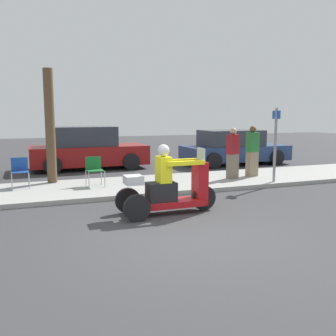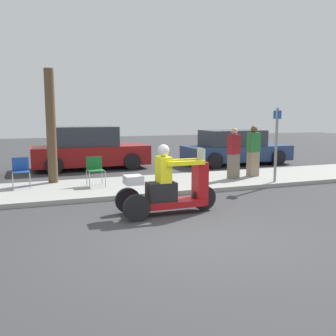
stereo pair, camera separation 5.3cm
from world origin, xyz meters
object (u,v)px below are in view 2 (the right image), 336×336
parked_car_lot_left (235,148)px  tree_trunk (51,126)px  spectator_end_of_line (253,152)px  folding_chair_set_back (21,169)px  motorcycle_trike (169,189)px  street_sign (276,142)px  folding_chair_curbside (95,168)px  parked_car_lot_center (89,149)px  spectator_by_tree (234,154)px

parked_car_lot_left → tree_trunk: bearing=-162.2°
spectator_end_of_line → folding_chair_set_back: bearing=174.8°
motorcycle_trike → street_sign: (4.09, 1.86, 0.78)m
folding_chair_set_back → folding_chair_curbside: bearing=-14.0°
motorcycle_trike → folding_chair_set_back: motorcycle_trike is taller
spectator_end_of_line → parked_car_lot_center: 6.42m
motorcycle_trike → parked_car_lot_center: bearing=94.6°
folding_chair_set_back → parked_car_lot_center: bearing=57.2°
folding_chair_curbside → parked_car_lot_center: bearing=83.9°
folding_chair_curbside → motorcycle_trike: bearing=-71.5°
motorcycle_trike → parked_car_lot_left: motorcycle_trike is taller
spectator_end_of_line → street_sign: size_ratio=0.75×
folding_chair_curbside → parked_car_lot_center: 4.28m
spectator_end_of_line → motorcycle_trike: bearing=-143.5°
folding_chair_curbside → parked_car_lot_left: size_ratio=0.18×
folding_chair_set_back → tree_trunk: 1.52m
folding_chair_curbside → tree_trunk: (-1.09, 0.94, 1.16)m
motorcycle_trike → parked_car_lot_left: bearing=50.1°
street_sign → tree_trunk: bearing=160.3°
motorcycle_trike → street_sign: bearing=24.5°
folding_chair_curbside → parked_car_lot_center: size_ratio=0.18×
spectator_by_tree → parked_car_lot_center: bearing=129.9°
parked_car_lot_center → folding_chair_curbside: bearing=-96.1°
parked_car_lot_center → street_sign: 7.29m
folding_chair_curbside → parked_car_lot_center: (0.46, 4.26, 0.15)m
spectator_by_tree → folding_chair_set_back: 6.32m
spectator_end_of_line → tree_trunk: bearing=170.0°
spectator_end_of_line → tree_trunk: (-6.22, 1.09, 0.87)m
street_sign → folding_chair_set_back: bearing=165.9°
spectator_by_tree → folding_chair_set_back: spectator_by_tree is taller
motorcycle_trike → spectator_end_of_line: size_ratio=1.35×
spectator_end_of_line → folding_chair_curbside: (-5.12, 0.15, -0.29)m
spectator_by_tree → parked_car_lot_center: size_ratio=0.36×
spectator_by_tree → spectator_end_of_line: spectator_end_of_line is taller
street_sign → motorcycle_trike: bearing=-155.5°
folding_chair_set_back → spectator_end_of_line: bearing=-5.2°
motorcycle_trike → street_sign: street_sign is taller
parked_car_lot_left → motorcycle_trike: bearing=-129.9°
spectator_end_of_line → tree_trunk: tree_trunk is taller
motorcycle_trike → folding_chair_set_back: 4.74m
spectator_end_of_line → folding_chair_set_back: spectator_end_of_line is taller
parked_car_lot_center → parked_car_lot_left: (6.08, -0.87, -0.08)m
motorcycle_trike → spectator_end_of_line: spectator_end_of_line is taller
folding_chair_curbside → spectator_end_of_line: bearing=-1.7°
spectator_by_tree → tree_trunk: 5.60m
folding_chair_set_back → parked_car_lot_center: (2.43, 3.77, 0.15)m
spectator_end_of_line → folding_chair_set_back: size_ratio=2.00×
tree_trunk → street_sign: 6.65m
motorcycle_trike → parked_car_lot_center: size_ratio=0.50×
parked_car_lot_center → spectator_end_of_line: bearing=-43.4°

